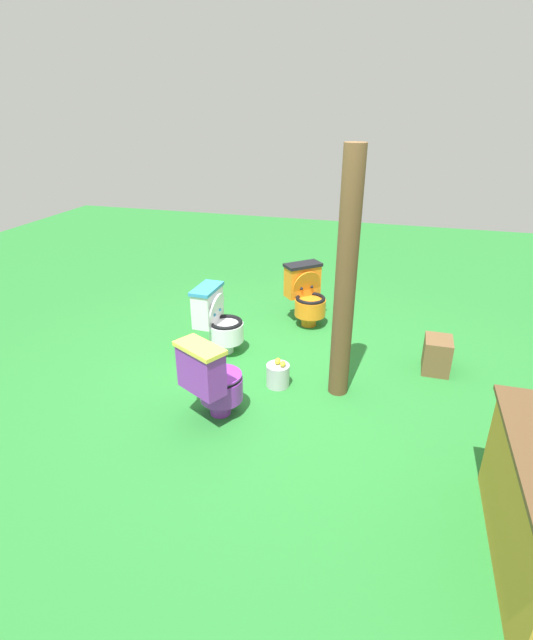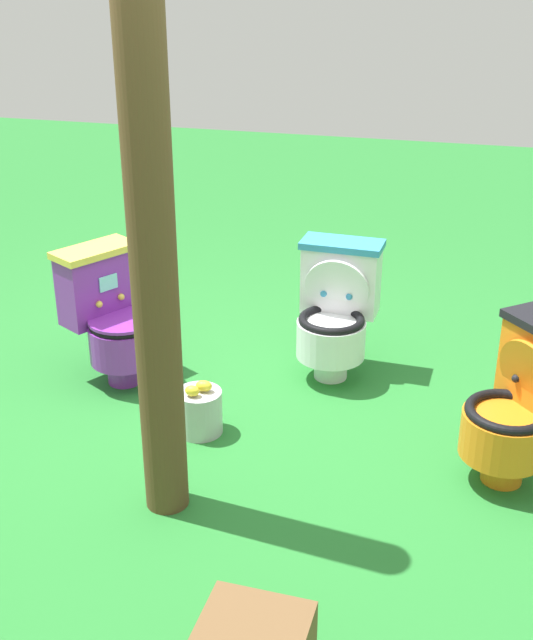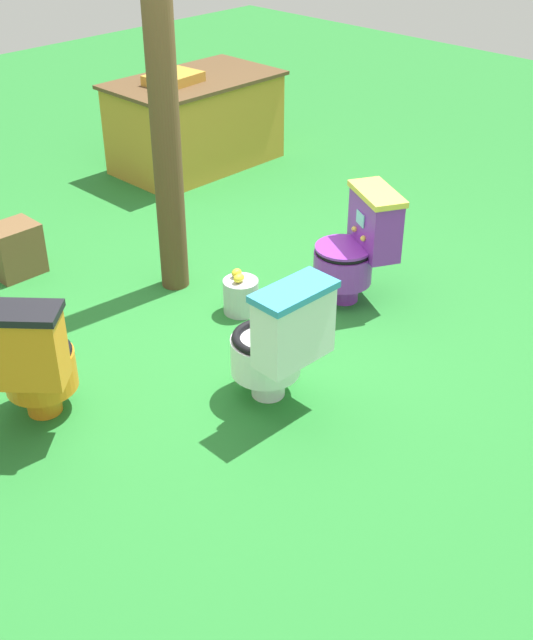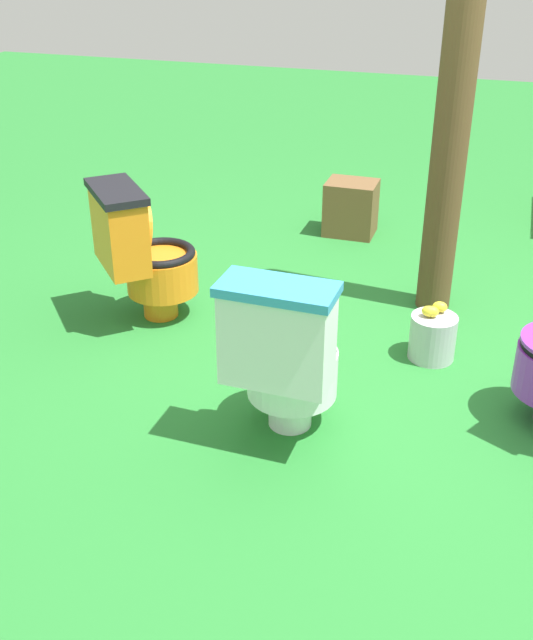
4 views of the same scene
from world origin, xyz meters
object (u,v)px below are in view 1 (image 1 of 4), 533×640
(toilet_white, at_px, (218,319))
(wooden_post, at_px, (346,281))
(lemon_bucket, at_px, (278,375))
(toilet_purple, at_px, (212,379))
(toilet_orange, at_px, (307,294))
(small_crate, at_px, (437,355))

(toilet_white, bearing_deg, wooden_post, 73.88)
(toilet_white, bearing_deg, lemon_bucket, 59.71)
(toilet_purple, xyz_separation_m, toilet_orange, (-2.10, 0.37, 0.00))
(toilet_purple, distance_m, wooden_post, 1.39)
(small_crate, xyz_separation_m, lemon_bucket, (0.71, -1.45, -0.06))
(toilet_orange, xyz_separation_m, small_crate, (0.76, 1.49, -0.20))
(toilet_orange, relative_size, lemon_bucket, 2.63)
(toilet_purple, bearing_deg, toilet_white, 137.72)
(toilet_orange, relative_size, small_crate, 2.07)
(toilet_orange, distance_m, toilet_white, 1.23)
(small_crate, bearing_deg, wooden_post, -53.87)
(toilet_orange, height_order, small_crate, toilet_orange)
(toilet_purple, height_order, small_crate, toilet_purple)
(toilet_orange, xyz_separation_m, wooden_post, (1.41, 0.60, 0.72))
(toilet_orange, bearing_deg, toilet_white, 10.18)
(small_crate, bearing_deg, toilet_purple, -54.20)
(toilet_purple, xyz_separation_m, toilet_white, (-1.13, -0.39, 0.00))
(wooden_post, height_order, lemon_bucket, wooden_post)
(lemon_bucket, bearing_deg, toilet_white, -122.15)
(small_crate, relative_size, lemon_bucket, 1.27)
(toilet_purple, distance_m, toilet_white, 1.20)
(toilet_orange, xyz_separation_m, lemon_bucket, (1.47, 0.04, -0.26))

